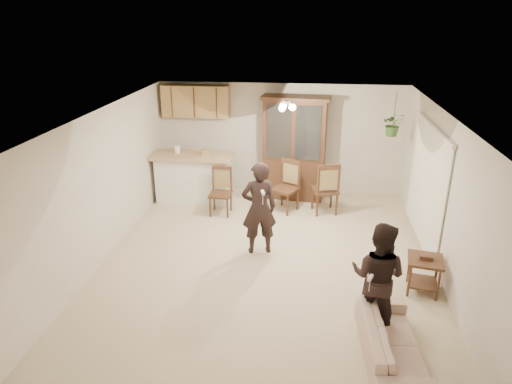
# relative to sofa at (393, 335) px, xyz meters

# --- Properties ---
(floor) EXTENTS (6.50, 6.50, 0.00)m
(floor) POSITION_rel_sofa_xyz_m (-1.73, 2.26, -0.37)
(floor) COLOR #BCAB8E
(floor) RESTS_ON ground
(ceiling) EXTENTS (5.50, 6.50, 0.02)m
(ceiling) POSITION_rel_sofa_xyz_m (-1.73, 2.26, 2.13)
(ceiling) COLOR white
(ceiling) RESTS_ON wall_back
(wall_back) EXTENTS (5.50, 0.02, 2.50)m
(wall_back) POSITION_rel_sofa_xyz_m (-1.73, 5.51, 0.88)
(wall_back) COLOR beige
(wall_back) RESTS_ON ground
(wall_front) EXTENTS (5.50, 0.02, 2.50)m
(wall_front) POSITION_rel_sofa_xyz_m (-1.73, -0.99, 0.88)
(wall_front) COLOR beige
(wall_front) RESTS_ON ground
(wall_left) EXTENTS (0.02, 6.50, 2.50)m
(wall_left) POSITION_rel_sofa_xyz_m (-4.48, 2.26, 0.88)
(wall_left) COLOR beige
(wall_left) RESTS_ON ground
(wall_right) EXTENTS (0.02, 6.50, 2.50)m
(wall_right) POSITION_rel_sofa_xyz_m (1.02, 2.26, 0.88)
(wall_right) COLOR beige
(wall_right) RESTS_ON ground
(breakfast_bar) EXTENTS (1.60, 0.55, 1.00)m
(breakfast_bar) POSITION_rel_sofa_xyz_m (-3.58, 4.61, 0.13)
(breakfast_bar) COLOR white
(breakfast_bar) RESTS_ON floor
(bar_top) EXTENTS (1.75, 0.70, 0.08)m
(bar_top) POSITION_rel_sofa_xyz_m (-3.58, 4.61, 0.68)
(bar_top) COLOR tan
(bar_top) RESTS_ON breakfast_bar
(upper_cabinets) EXTENTS (1.50, 0.34, 0.70)m
(upper_cabinets) POSITION_rel_sofa_xyz_m (-3.63, 5.33, 1.73)
(upper_cabinets) COLOR olive
(upper_cabinets) RESTS_ON wall_back
(vertical_blinds) EXTENTS (0.06, 2.30, 2.10)m
(vertical_blinds) POSITION_rel_sofa_xyz_m (0.98, 3.16, 0.73)
(vertical_blinds) COLOR white
(vertical_blinds) RESTS_ON wall_right
(ceiling_fixture) EXTENTS (0.36, 0.36, 0.20)m
(ceiling_fixture) POSITION_rel_sofa_xyz_m (-1.53, 3.46, 2.03)
(ceiling_fixture) COLOR #FFE5BF
(ceiling_fixture) RESTS_ON ceiling
(hanging_plant) EXTENTS (0.43, 0.37, 0.48)m
(hanging_plant) POSITION_rel_sofa_xyz_m (0.57, 4.66, 1.48)
(hanging_plant) COLOR #255120
(hanging_plant) RESTS_ON ceiling
(plant_cord) EXTENTS (0.01, 0.01, 0.65)m
(plant_cord) POSITION_rel_sofa_xyz_m (0.57, 4.66, 1.81)
(plant_cord) COLOR black
(plant_cord) RESTS_ON ceiling
(sofa) EXTENTS (0.82, 1.91, 0.73)m
(sofa) POSITION_rel_sofa_xyz_m (0.00, 0.00, 0.00)
(sofa) COLOR beige
(sofa) RESTS_ON floor
(adult) EXTENTS (0.75, 0.59, 1.80)m
(adult) POSITION_rel_sofa_xyz_m (-1.90, 2.49, 0.53)
(adult) COLOR black
(adult) RESTS_ON floor
(child) EXTENTS (0.81, 0.74, 1.35)m
(child) POSITION_rel_sofa_xyz_m (-0.14, 0.64, 0.31)
(child) COLOR black
(child) RESTS_ON floor
(china_hutch) EXTENTS (1.50, 0.71, 2.29)m
(china_hutch) POSITION_rel_sofa_xyz_m (-1.41, 5.13, 0.77)
(china_hutch) COLOR #392314
(china_hutch) RESTS_ON floor
(side_table) EXTENTS (0.59, 0.59, 0.62)m
(side_table) POSITION_rel_sofa_xyz_m (0.69, 1.56, -0.08)
(side_table) COLOR #392314
(side_table) RESTS_ON floor
(chair_bar) EXTENTS (0.45, 0.45, 0.99)m
(chair_bar) POSITION_rel_sofa_xyz_m (-2.87, 3.99, -0.09)
(chair_bar) COLOR #392314
(chair_bar) RESTS_ON floor
(chair_hutch_left) EXTENTS (0.66, 0.66, 1.09)m
(chair_hutch_left) POSITION_rel_sofa_xyz_m (-1.56, 4.32, -0.06)
(chair_hutch_left) COLOR #392314
(chair_hutch_left) RESTS_ON floor
(chair_hutch_right) EXTENTS (0.60, 0.60, 1.12)m
(chair_hutch_right) POSITION_rel_sofa_xyz_m (-0.73, 4.35, -0.05)
(chair_hutch_right) COLOR #392314
(chair_hutch_right) RESTS_ON floor
(controller_adult) EXTENTS (0.08, 0.15, 0.04)m
(controller_adult) POSITION_rel_sofa_xyz_m (-1.80, 2.12, 0.91)
(controller_adult) COLOR white
(controller_adult) RESTS_ON adult
(controller_child) EXTENTS (0.09, 0.14, 0.04)m
(controller_child) POSITION_rel_sofa_xyz_m (-0.29, 0.32, 0.57)
(controller_child) COLOR white
(controller_child) RESTS_ON child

